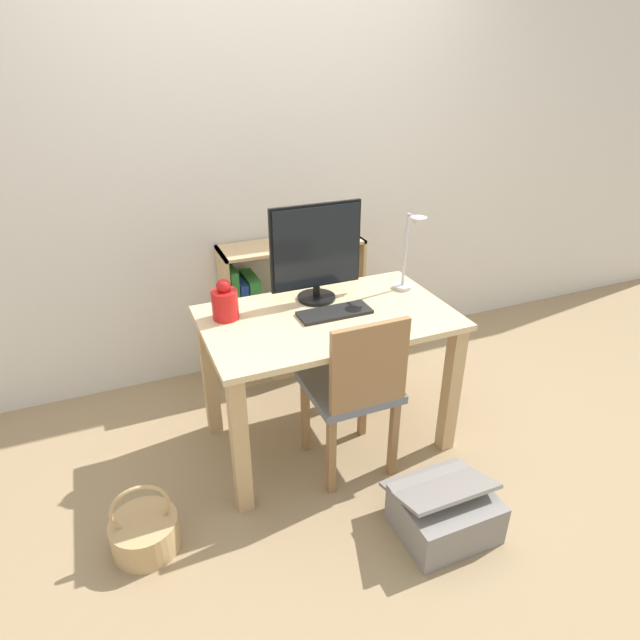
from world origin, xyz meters
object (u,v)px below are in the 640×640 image
object	(u,v)px
keyboard	(335,313)
vase	(225,302)
bookshelf	(269,319)
storage_box	(444,511)
chair	(355,388)
desk_lamp	(411,246)
basket	(145,532)
monitor	(316,250)

from	to	relation	value
keyboard	vase	xyz separation A→B (m)	(-0.49, 0.16, 0.07)
bookshelf	storage_box	bearing A→B (deg)	-79.42
chair	storage_box	distance (m)	0.65
vase	storage_box	distance (m)	1.34
desk_lamp	basket	size ratio (longest dim) A/B	1.22
basket	storage_box	distance (m)	1.26
monitor	keyboard	size ratio (longest dim) A/B	1.38
desk_lamp	basket	world-z (taller)	desk_lamp
desk_lamp	chair	distance (m)	0.77
bookshelf	storage_box	xyz separation A→B (m)	(0.28, -1.52, -0.26)
chair	keyboard	bearing A→B (deg)	93.84
monitor	storage_box	distance (m)	1.32
monitor	vase	size ratio (longest dim) A/B	2.45
keyboard	storage_box	distance (m)	1.01
monitor	keyboard	world-z (taller)	monitor
storage_box	basket	bearing A→B (deg)	161.46
vase	bookshelf	distance (m)	0.85
monitor	basket	size ratio (longest dim) A/B	1.44
desk_lamp	storage_box	bearing A→B (deg)	-107.80
keyboard	chair	world-z (taller)	chair
vase	storage_box	size ratio (longest dim) A/B	0.49
bookshelf	basket	bearing A→B (deg)	-129.13
chair	storage_box	size ratio (longest dim) A/B	2.13
bookshelf	desk_lamp	bearing A→B (deg)	-50.78
monitor	chair	distance (m)	0.69
desk_lamp	bookshelf	bearing A→B (deg)	129.22
chair	basket	bearing A→B (deg)	-168.30
vase	desk_lamp	xyz separation A→B (m)	(0.94, -0.08, 0.17)
vase	monitor	bearing A→B (deg)	4.30
desk_lamp	basket	bearing A→B (deg)	-163.25
monitor	bookshelf	size ratio (longest dim) A/B	0.57
keyboard	vase	size ratio (longest dim) A/B	1.78
monitor	basket	bearing A→B (deg)	-151.00
monitor	bookshelf	xyz separation A→B (m)	(-0.09, 0.57, -0.63)
vase	basket	world-z (taller)	vase
monitor	storage_box	size ratio (longest dim) A/B	1.20
basket	bookshelf	bearing A→B (deg)	50.87
monitor	keyboard	xyz separation A→B (m)	(0.01, -0.19, -0.25)
chair	vase	bearing A→B (deg)	144.71
keyboard	desk_lamp	size ratio (longest dim) A/B	0.86
chair	basket	distance (m)	1.08
vase	basket	xyz separation A→B (m)	(-0.52, -0.52, -0.73)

